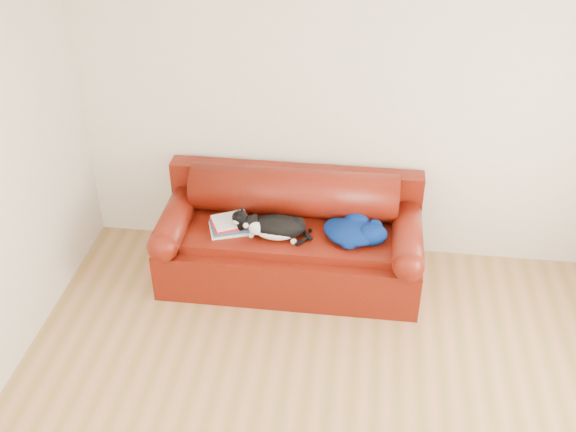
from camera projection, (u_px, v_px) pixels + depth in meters
The scene contains 7 objects.
ground at pixel (326, 424), 4.42m from camera, with size 4.50×4.50×0.00m, color olive.
room_shell at pixel (360, 213), 3.50m from camera, with size 4.52×4.02×2.61m.
sofa_base at pixel (290, 254), 5.57m from camera, with size 2.10×0.90×0.50m.
sofa_back at pixel (294, 207), 5.60m from camera, with size 2.10×1.01×0.88m.
book_stack at pixel (230, 225), 5.37m from camera, with size 0.36×0.32×0.10m.
cat at pixel (277, 228), 5.27m from camera, with size 0.63×0.28×0.22m.
blanket at pixel (354, 231), 5.27m from camera, with size 0.54×0.44×0.15m.
Camera 1 is at (0.12, -2.92, 3.60)m, focal length 42.00 mm.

